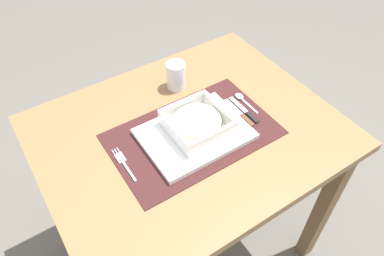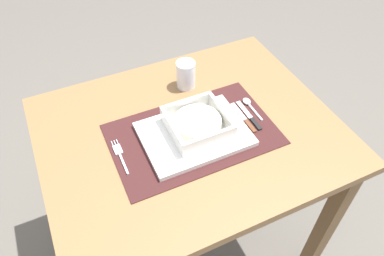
% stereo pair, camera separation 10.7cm
% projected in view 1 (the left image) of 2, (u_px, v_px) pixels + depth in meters
% --- Properties ---
extents(ground_plane, '(6.00, 6.00, 0.00)m').
position_uv_depth(ground_plane, '(190.00, 241.00, 1.63)').
color(ground_plane, '#59544C').
extents(dining_table, '(0.88, 0.71, 0.72)m').
position_uv_depth(dining_table, '(189.00, 154.00, 1.19)').
color(dining_table, brown).
rests_on(dining_table, ground).
extents(placemat, '(0.49, 0.30, 0.00)m').
position_uv_depth(placemat, '(192.00, 135.00, 1.09)').
color(placemat, '#381919').
rests_on(placemat, dining_table).
extents(serving_plate, '(0.30, 0.22, 0.02)m').
position_uv_depth(serving_plate, '(194.00, 134.00, 1.08)').
color(serving_plate, white).
rests_on(serving_plate, placemat).
extents(porridge_bowl, '(0.17, 0.17, 0.05)m').
position_uv_depth(porridge_bowl, '(197.00, 124.00, 1.06)').
color(porridge_bowl, white).
rests_on(porridge_bowl, serving_plate).
extents(fork, '(0.02, 0.13, 0.00)m').
position_uv_depth(fork, '(123.00, 162.00, 1.01)').
color(fork, silver).
rests_on(fork, placemat).
extents(spoon, '(0.02, 0.11, 0.01)m').
position_uv_depth(spoon, '(241.00, 98.00, 1.19)').
color(spoon, silver).
rests_on(spoon, placemat).
extents(butter_knife, '(0.01, 0.14, 0.01)m').
position_uv_depth(butter_knife, '(246.00, 111.00, 1.15)').
color(butter_knife, black).
rests_on(butter_knife, placemat).
extents(bread_knife, '(0.01, 0.14, 0.01)m').
position_uv_depth(bread_knife, '(240.00, 114.00, 1.14)').
color(bread_knife, '#59331E').
rests_on(bread_knife, placemat).
extents(drinking_glass, '(0.06, 0.06, 0.09)m').
position_uv_depth(drinking_glass, '(176.00, 77.00, 1.21)').
color(drinking_glass, white).
rests_on(drinking_glass, dining_table).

